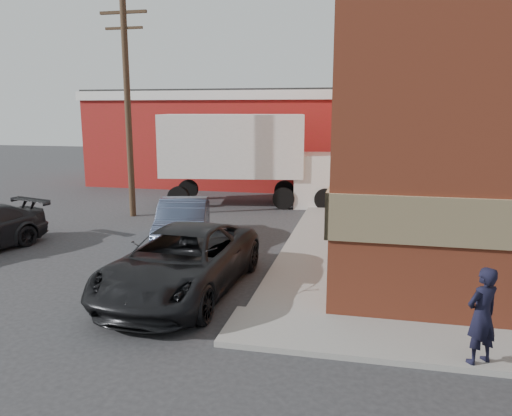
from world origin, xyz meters
The scene contains 8 objects.
ground centered at (0.00, 0.00, 0.00)m, with size 90.00×90.00×0.00m, color #28282B.
sidewalk_west centered at (0.60, 9.00, 0.06)m, with size 1.80×18.00×0.12m, color gray.
warehouse centered at (-6.00, 20.00, 2.81)m, with size 16.30×8.30×5.60m.
utility_pole centered at (-7.50, 9.00, 4.75)m, with size 2.00×0.26×9.00m.
man centered at (4.30, -1.55, 1.00)m, with size 0.64×0.42×1.76m, color black.
sedan centered at (-3.77, 5.23, 0.75)m, with size 1.60×4.58×1.51m, color #303A50.
suv_a centered at (-2.15, 0.84, 0.81)m, with size 2.68×5.80×1.61m, color black.
box_truck centered at (-3.17, 12.73, 2.46)m, with size 8.93×3.81×4.27m.
Camera 1 is at (2.24, -10.33, 4.52)m, focal length 35.00 mm.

